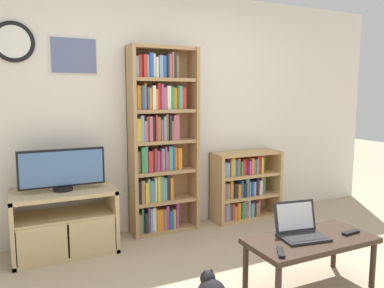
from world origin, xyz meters
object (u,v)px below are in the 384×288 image
(coffee_table, at_px, (311,244))
(remote_near_laptop, at_px, (280,252))
(laptop, at_px, (300,228))
(television, at_px, (62,169))
(tv_stand, at_px, (65,222))
(bookshelf_short, at_px, (242,186))
(remote_far_from_laptop, at_px, (351,233))
(bookshelf_tall, at_px, (159,142))

(coffee_table, xyz_separation_m, remote_near_laptop, (-0.39, -0.13, 0.06))
(laptop, relative_size, remote_near_laptop, 2.44)
(remote_near_laptop, bearing_deg, coffee_table, -129.12)
(television, bearing_deg, tv_stand, -91.78)
(bookshelf_short, height_order, remote_far_from_laptop, bookshelf_short)
(remote_near_laptop, bearing_deg, tv_stand, -20.36)
(laptop, bearing_deg, remote_far_from_laptop, -9.59)
(bookshelf_short, xyz_separation_m, laptop, (-0.49, -1.57, 0.07))
(coffee_table, distance_m, laptop, 0.14)
(bookshelf_tall, height_order, bookshelf_short, bookshelf_tall)
(bookshelf_short, xyz_separation_m, remote_far_from_laptop, (-0.10, -1.70, 0.02))
(television, xyz_separation_m, remote_far_from_laptop, (1.95, -1.59, -0.38))
(coffee_table, distance_m, remote_near_laptop, 0.41)
(bookshelf_tall, xyz_separation_m, remote_near_laptop, (0.21, -1.78, -0.57))
(television, xyz_separation_m, bookshelf_tall, (1.01, 0.14, 0.19))
(tv_stand, height_order, laptop, laptop)
(coffee_table, xyz_separation_m, laptop, (-0.06, 0.06, 0.11))
(laptop, xyz_separation_m, remote_far_from_laptop, (0.40, -0.13, -0.05))
(bookshelf_tall, relative_size, coffee_table, 2.00)
(bookshelf_tall, distance_m, coffee_table, 1.87)
(television, height_order, bookshelf_tall, bookshelf_tall)
(bookshelf_short, bearing_deg, tv_stand, -176.23)
(tv_stand, xyz_separation_m, bookshelf_short, (2.05, 0.13, 0.10))
(coffee_table, bearing_deg, bookshelf_short, 74.98)
(television, relative_size, remote_far_from_laptop, 4.72)
(television, xyz_separation_m, laptop, (1.55, -1.46, -0.33))
(laptop, bearing_deg, coffee_table, -39.90)
(tv_stand, bearing_deg, coffee_table, -42.99)
(tv_stand, xyz_separation_m, television, (0.00, 0.02, 0.50))
(tv_stand, bearing_deg, remote_near_laptop, -53.16)
(television, relative_size, bookshelf_short, 0.91)
(bookshelf_tall, xyz_separation_m, coffee_table, (0.60, -1.66, -0.63))
(television, bearing_deg, remote_near_laptop, -53.52)
(coffee_table, height_order, laptop, laptop)
(television, height_order, remote_near_laptop, television)
(television, distance_m, remote_far_from_laptop, 2.54)
(tv_stand, height_order, remote_far_from_laptop, tv_stand)
(bookshelf_tall, bearing_deg, coffee_table, -70.21)
(remote_far_from_laptop, bearing_deg, bookshelf_short, -7.48)
(bookshelf_tall, xyz_separation_m, remote_far_from_laptop, (0.94, -1.73, -0.57))
(television, relative_size, bookshelf_tall, 0.39)
(remote_near_laptop, distance_m, remote_far_from_laptop, 0.73)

